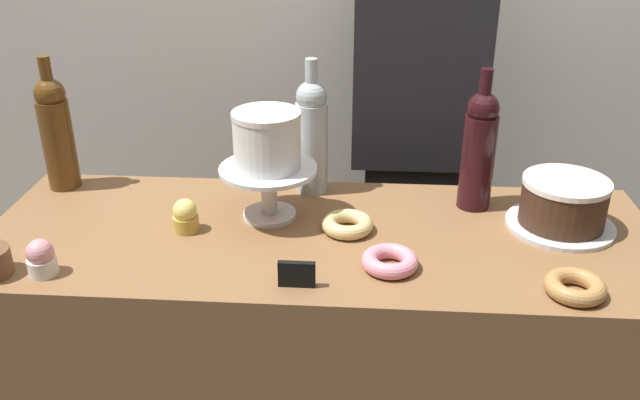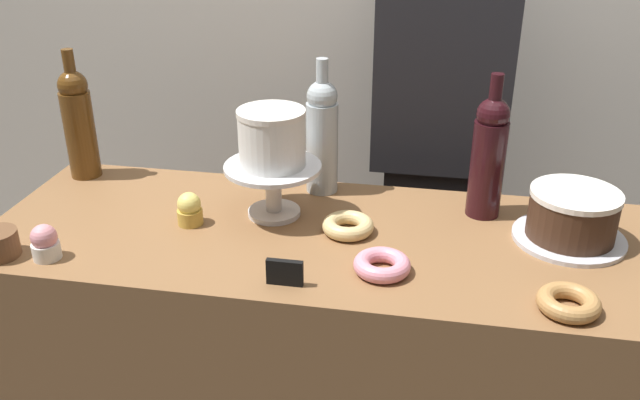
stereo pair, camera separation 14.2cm
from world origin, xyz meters
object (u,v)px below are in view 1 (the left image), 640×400
cupcake_strawberry (41,258)px  cupcake_lemon (185,216)px  white_layer_cake (267,140)px  chocolate_round_cake (564,202)px  cake_stand_pedestal (269,183)px  price_sign_chalkboard (297,274)px  wine_bottle_dark_red (479,148)px  donut_pink (390,261)px  donut_glazed (347,224)px  donut_maple (575,287)px  barista_figure (413,160)px  wine_bottle_amber (56,131)px  wine_bottle_clear (312,134)px

cupcake_strawberry → cupcake_lemon: bearing=39.9°
white_layer_cake → chocolate_round_cake: white_layer_cake is taller
cake_stand_pedestal → cupcake_lemon: (-0.17, -0.08, -0.05)m
white_layer_cake → price_sign_chalkboard: white_layer_cake is taller
cupcake_lemon → wine_bottle_dark_red: bearing=14.7°
donut_pink → wine_bottle_dark_red: bearing=55.7°
cake_stand_pedestal → wine_bottle_dark_red: size_ratio=0.66×
donut_pink → price_sign_chalkboard: bearing=-156.4°
donut_glazed → donut_pink: (0.09, -0.15, 0.00)m
wine_bottle_dark_red → donut_maple: wine_bottle_dark_red is taller
barista_figure → price_sign_chalkboard: bearing=-108.6°
donut_pink → wine_bottle_amber: bearing=157.3°
donut_pink → barista_figure: barista_figure is taller
cupcake_strawberry → donut_pink: (0.67, 0.07, -0.02)m
white_layer_cake → wine_bottle_amber: bearing=166.2°
wine_bottle_clear → cupcake_strawberry: size_ratio=4.38×
donut_maple → wine_bottle_clear: bearing=141.0°
donut_glazed → barista_figure: size_ratio=0.07×
wine_bottle_amber → wine_bottle_dark_red: (0.99, -0.04, 0.00)m
wine_bottle_amber → price_sign_chalkboard: wine_bottle_amber is taller
wine_bottle_dark_red → donut_pink: wine_bottle_dark_red is taller
white_layer_cake → wine_bottle_dark_red: size_ratio=0.46×
donut_glazed → white_layer_cake: bearing=163.0°
cupcake_strawberry → cake_stand_pedestal: bearing=33.9°
donut_maple → barista_figure: (-0.25, 0.77, -0.08)m
cupcake_lemon → price_sign_chalkboard: bearing=-37.7°
wine_bottle_dark_red → donut_glazed: bearing=-153.4°
cake_stand_pedestal → donut_maple: bearing=-24.1°
white_layer_cake → donut_maple: bearing=-24.1°
cupcake_strawberry → donut_maple: size_ratio=0.66×
wine_bottle_dark_red → price_sign_chalkboard: 0.54m
cake_stand_pedestal → donut_glazed: cake_stand_pedestal is taller
white_layer_cake → wine_bottle_clear: wine_bottle_clear is taller
wine_bottle_amber → cupcake_strawberry: wine_bottle_amber is taller
white_layer_cake → wine_bottle_amber: size_ratio=0.46×
chocolate_round_cake → wine_bottle_clear: 0.59m
wine_bottle_amber → wine_bottle_dark_red: 0.99m
cake_stand_pedestal → price_sign_chalkboard: cake_stand_pedestal is taller
cake_stand_pedestal → donut_glazed: bearing=-17.0°
cake_stand_pedestal → cupcake_strawberry: 0.49m
chocolate_round_cake → wine_bottle_amber: (-1.17, 0.13, 0.08)m
cupcake_strawberry → chocolate_round_cake: bearing=14.4°
wine_bottle_amber → cupcake_lemon: wine_bottle_amber is taller
cake_stand_pedestal → donut_glazed: 0.20m
donut_maple → donut_glazed: size_ratio=1.00×
cake_stand_pedestal → donut_pink: cake_stand_pedestal is taller
barista_figure → donut_maple: bearing=-72.1°
chocolate_round_cake → wine_bottle_dark_red: 0.22m
wine_bottle_clear → wine_bottle_amber: bearing=-178.0°
wine_bottle_dark_red → cupcake_strawberry: (-0.87, -0.36, -0.11)m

